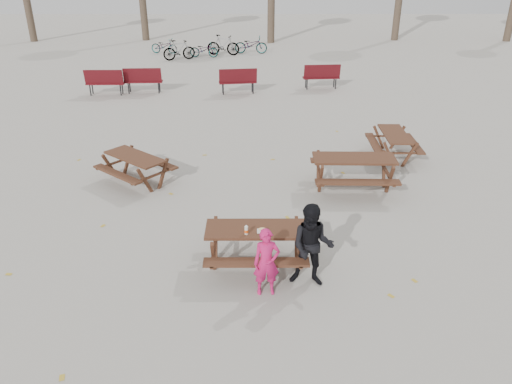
{
  "coord_description": "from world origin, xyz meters",
  "views": [
    {
      "loc": [
        -0.03,
        -7.66,
        5.21
      ],
      "look_at": [
        0.0,
        1.0,
        1.0
      ],
      "focal_mm": 35.0,
      "sensor_mm": 36.0,
      "label": 1
    }
  ],
  "objects_px": {
    "food_tray": "(262,231)",
    "adult": "(312,246)",
    "main_picnic_table": "(256,237)",
    "child": "(267,262)",
    "picnic_table_far": "(394,145)",
    "soda_bottle": "(246,230)",
    "picnic_table_east": "(353,173)",
    "picnic_table_north": "(136,169)"
  },
  "relations": [
    {
      "from": "food_tray",
      "to": "adult",
      "type": "height_order",
      "value": "adult"
    },
    {
      "from": "main_picnic_table",
      "to": "child",
      "type": "relative_size",
      "value": 1.5
    },
    {
      "from": "food_tray",
      "to": "picnic_table_far",
      "type": "xyz_separation_m",
      "value": [
        3.72,
        5.43,
        -0.44
      ]
    },
    {
      "from": "food_tray",
      "to": "picnic_table_far",
      "type": "height_order",
      "value": "food_tray"
    },
    {
      "from": "soda_bottle",
      "to": "picnic_table_east",
      "type": "distance_m",
      "value": 4.25
    },
    {
      "from": "soda_bottle",
      "to": "adult",
      "type": "relative_size",
      "value": 0.11
    },
    {
      "from": "food_tray",
      "to": "picnic_table_north",
      "type": "height_order",
      "value": "food_tray"
    },
    {
      "from": "food_tray",
      "to": "adult",
      "type": "bearing_deg",
      "value": -27.48
    },
    {
      "from": "food_tray",
      "to": "soda_bottle",
      "type": "xyz_separation_m",
      "value": [
        -0.28,
        -0.07,
        0.05
      ]
    },
    {
      "from": "child",
      "to": "picnic_table_north",
      "type": "bearing_deg",
      "value": 118.8
    },
    {
      "from": "main_picnic_table",
      "to": "food_tray",
      "type": "bearing_deg",
      "value": -51.8
    },
    {
      "from": "main_picnic_table",
      "to": "picnic_table_north",
      "type": "relative_size",
      "value": 1.09
    },
    {
      "from": "main_picnic_table",
      "to": "soda_bottle",
      "type": "bearing_deg",
      "value": -129.6
    },
    {
      "from": "child",
      "to": "picnic_table_north",
      "type": "distance_m",
      "value": 5.42
    },
    {
      "from": "adult",
      "to": "picnic_table_east",
      "type": "distance_m",
      "value": 4.04
    },
    {
      "from": "main_picnic_table",
      "to": "picnic_table_east",
      "type": "height_order",
      "value": "picnic_table_east"
    },
    {
      "from": "food_tray",
      "to": "adult",
      "type": "relative_size",
      "value": 0.12
    },
    {
      "from": "main_picnic_table",
      "to": "adult",
      "type": "xyz_separation_m",
      "value": [
        0.94,
        -0.57,
        0.17
      ]
    },
    {
      "from": "picnic_table_east",
      "to": "child",
      "type": "bearing_deg",
      "value": -116.94
    },
    {
      "from": "picnic_table_north",
      "to": "picnic_table_far",
      "type": "xyz_separation_m",
      "value": [
        6.77,
        1.68,
        -0.01
      ]
    },
    {
      "from": "adult",
      "to": "food_tray",
      "type": "bearing_deg",
      "value": 162.56
    },
    {
      "from": "main_picnic_table",
      "to": "soda_bottle",
      "type": "xyz_separation_m",
      "value": [
        -0.17,
        -0.21,
        0.26
      ]
    },
    {
      "from": "picnic_table_north",
      "to": "child",
      "type": "bearing_deg",
      "value": -14.66
    },
    {
      "from": "child",
      "to": "picnic_table_far",
      "type": "xyz_separation_m",
      "value": [
        3.66,
        6.11,
        -0.25
      ]
    },
    {
      "from": "soda_bottle",
      "to": "child",
      "type": "bearing_deg",
      "value": -61.06
    },
    {
      "from": "child",
      "to": "picnic_table_far",
      "type": "relative_size",
      "value": 0.74
    },
    {
      "from": "food_tray",
      "to": "picnic_table_east",
      "type": "relative_size",
      "value": 0.09
    },
    {
      "from": "picnic_table_north",
      "to": "picnic_table_far",
      "type": "distance_m",
      "value": 6.97
    },
    {
      "from": "soda_bottle",
      "to": "picnic_table_far",
      "type": "bearing_deg",
      "value": 54.01
    },
    {
      "from": "main_picnic_table",
      "to": "soda_bottle",
      "type": "distance_m",
      "value": 0.37
    },
    {
      "from": "food_tray",
      "to": "picnic_table_far",
      "type": "distance_m",
      "value": 6.59
    },
    {
      "from": "child",
      "to": "adult",
      "type": "distance_m",
      "value": 0.82
    },
    {
      "from": "adult",
      "to": "child",
      "type": "bearing_deg",
      "value": -151.56
    },
    {
      "from": "soda_bottle",
      "to": "adult",
      "type": "distance_m",
      "value": 1.17
    },
    {
      "from": "food_tray",
      "to": "picnic_table_east",
      "type": "distance_m",
      "value": 4.03
    },
    {
      "from": "picnic_table_north",
      "to": "main_picnic_table",
      "type": "bearing_deg",
      "value": -10.55
    },
    {
      "from": "soda_bottle",
      "to": "picnic_table_east",
      "type": "xyz_separation_m",
      "value": [
        2.49,
        3.42,
        -0.43
      ]
    },
    {
      "from": "soda_bottle",
      "to": "food_tray",
      "type": "bearing_deg",
      "value": 14.62
    },
    {
      "from": "main_picnic_table",
      "to": "picnic_table_east",
      "type": "bearing_deg",
      "value": 54.12
    },
    {
      "from": "adult",
      "to": "picnic_table_far",
      "type": "relative_size",
      "value": 0.93
    },
    {
      "from": "picnic_table_east",
      "to": "main_picnic_table",
      "type": "bearing_deg",
      "value": -124.69
    },
    {
      "from": "food_tray",
      "to": "picnic_table_north",
      "type": "distance_m",
      "value": 4.85
    }
  ]
}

